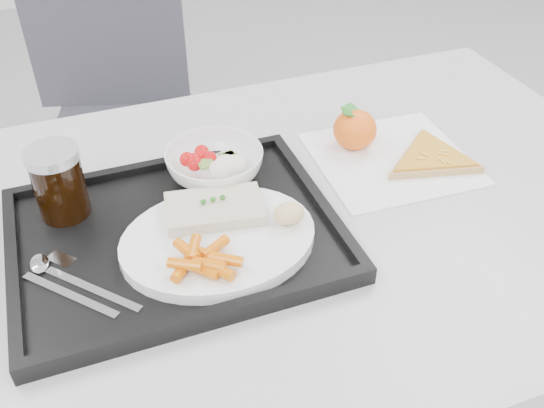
% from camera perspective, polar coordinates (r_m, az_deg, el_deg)
% --- Properties ---
extents(table, '(1.20, 0.80, 0.75)m').
position_cam_1_polar(table, '(0.96, 1.54, -3.52)').
color(table, '#B7B7BA').
rests_on(table, ground).
extents(chair, '(0.52, 0.52, 0.93)m').
position_cam_1_polar(chair, '(1.70, -14.07, 9.63)').
color(chair, '#38373F').
rests_on(chair, ground).
extents(tray, '(0.45, 0.35, 0.03)m').
position_cam_1_polar(tray, '(0.87, -9.03, -2.99)').
color(tray, black).
rests_on(tray, table).
extents(dinner_plate, '(0.27, 0.27, 0.02)m').
position_cam_1_polar(dinner_plate, '(0.83, -5.06, -3.39)').
color(dinner_plate, white).
rests_on(dinner_plate, tray).
extents(fish_fillet, '(0.15, 0.10, 0.03)m').
position_cam_1_polar(fish_fillet, '(0.86, -5.44, -0.44)').
color(fish_fillet, beige).
rests_on(fish_fillet, dinner_plate).
extents(bread_roll, '(0.04, 0.04, 0.03)m').
position_cam_1_polar(bread_roll, '(0.83, 1.58, -0.90)').
color(bread_roll, '#CCBC79').
rests_on(bread_roll, dinner_plate).
extents(salad_bowl, '(0.15, 0.15, 0.05)m').
position_cam_1_polar(salad_bowl, '(0.95, -5.42, 3.76)').
color(salad_bowl, white).
rests_on(salad_bowl, tray).
extents(cola_glass, '(0.08, 0.08, 0.11)m').
position_cam_1_polar(cola_glass, '(0.91, -19.46, 2.03)').
color(cola_glass, black).
rests_on(cola_glass, tray).
extents(cutlery, '(0.14, 0.15, 0.01)m').
position_cam_1_polar(cutlery, '(0.83, -18.87, -6.73)').
color(cutlery, silver).
rests_on(cutlery, tray).
extents(napkin, '(0.26, 0.25, 0.00)m').
position_cam_1_polar(napkin, '(1.04, 11.12, 4.22)').
color(napkin, white).
rests_on(napkin, table).
extents(tangerine, '(0.08, 0.08, 0.07)m').
position_cam_1_polar(tangerine, '(1.05, 7.81, 6.98)').
color(tangerine, orange).
rests_on(tangerine, napkin).
extents(pizza_slice, '(0.23, 0.23, 0.02)m').
position_cam_1_polar(pizza_slice, '(1.05, 14.79, 4.22)').
color(pizza_slice, tan).
rests_on(pizza_slice, napkin).
extents(carrot_pile, '(0.10, 0.09, 0.02)m').
position_cam_1_polar(carrot_pile, '(0.77, -6.48, -5.26)').
color(carrot_pile, '#D46006').
rests_on(carrot_pile, dinner_plate).
extents(salad_contents, '(0.10, 0.08, 0.03)m').
position_cam_1_polar(salad_contents, '(0.93, -5.27, 3.89)').
color(salad_contents, red).
rests_on(salad_contents, salad_bowl).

